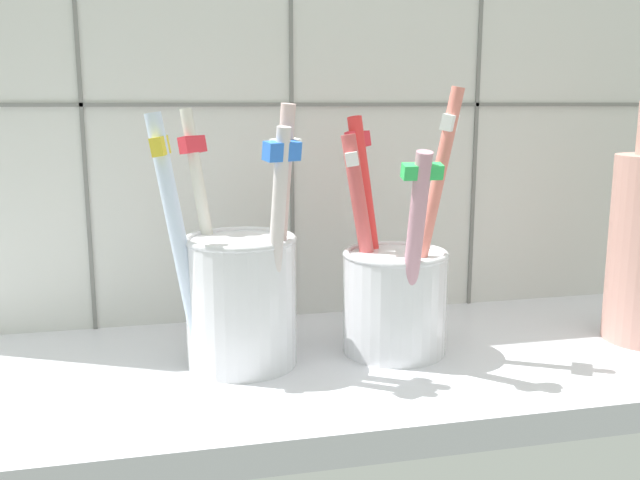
% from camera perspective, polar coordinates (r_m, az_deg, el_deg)
% --- Properties ---
extents(counter_slab, '(0.64, 0.22, 0.02)m').
position_cam_1_polar(counter_slab, '(0.50, 0.22, -10.89)').
color(counter_slab, silver).
rests_on(counter_slab, ground).
extents(tile_wall_back, '(0.64, 0.02, 0.45)m').
position_cam_1_polar(tile_wall_back, '(0.58, -2.57, 13.96)').
color(tile_wall_back, silver).
rests_on(tile_wall_back, ground).
extents(toothbrush_cup_left, '(0.10, 0.09, 0.18)m').
position_cam_1_polar(toothbrush_cup_left, '(0.48, -6.54, -4.16)').
color(toothbrush_cup_left, silver).
rests_on(toothbrush_cup_left, counter_slab).
extents(toothbrush_cup_right, '(0.08, 0.11, 0.19)m').
position_cam_1_polar(toothbrush_cup_right, '(0.50, 6.07, -4.02)').
color(toothbrush_cup_right, silver).
rests_on(toothbrush_cup_right, counter_slab).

